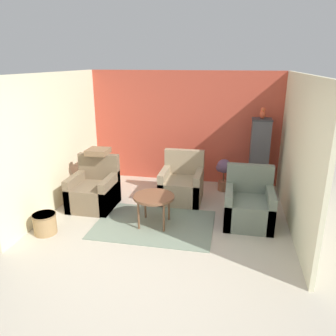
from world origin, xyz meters
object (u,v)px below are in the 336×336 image
object	(u,v)px
armchair_middle	(182,185)
parrot	(263,113)
coffee_table	(154,199)
potted_plant	(224,171)
armchair_right	(248,206)
wicker_basket	(45,223)
armchair_left	(94,191)
birdcage	(259,158)

from	to	relation	value
armchair_middle	parrot	bearing A→B (deg)	26.43
coffee_table	parrot	bearing A→B (deg)	46.62
potted_plant	coffee_table	bearing A→B (deg)	-120.89
coffee_table	parrot	world-z (taller)	parrot
coffee_table	potted_plant	xyz separation A→B (m)	(1.06, 1.77, -0.04)
armchair_right	parrot	distance (m)	1.99
coffee_table	armchair_middle	world-z (taller)	armchair_middle
parrot	armchair_middle	bearing A→B (deg)	-153.57
coffee_table	potted_plant	bearing A→B (deg)	59.11
parrot	wicker_basket	distance (m)	4.41
armchair_left	armchair_right	distance (m)	2.79
armchair_left	birdcage	xyz separation A→B (m)	(3.01, 1.35, 0.42)
wicker_basket	potted_plant	bearing A→B (deg)	41.59
armchair_middle	wicker_basket	distance (m)	2.58
birdcage	coffee_table	bearing A→B (deg)	-133.41
armchair_left	birdcage	size ratio (longest dim) A/B	0.61
armchair_middle	potted_plant	bearing A→B (deg)	39.97
armchair_right	wicker_basket	distance (m)	3.30
parrot	wicker_basket	xyz separation A→B (m)	(-3.37, -2.46, -1.46)
potted_plant	armchair_right	bearing A→B (deg)	-71.42
armchair_left	birdcage	distance (m)	3.32
armchair_left	armchair_right	world-z (taller)	same
armchair_right	armchair_middle	distance (m)	1.44
armchair_right	wicker_basket	bearing A→B (deg)	-162.49
birdcage	potted_plant	distance (m)	0.75
armchair_right	armchair_middle	world-z (taller)	same
armchair_left	armchair_middle	bearing A→B (deg)	22.11
wicker_basket	armchair_left	bearing A→B (deg)	71.91
armchair_left	wicker_basket	distance (m)	1.17
armchair_left	parrot	bearing A→B (deg)	24.25
armchair_left	wicker_basket	bearing A→B (deg)	-108.09
parrot	armchair_left	bearing A→B (deg)	-155.75
armchair_middle	potted_plant	size ratio (longest dim) A/B	1.37
armchair_left	potted_plant	size ratio (longest dim) A/B	1.37
armchair_middle	parrot	size ratio (longest dim) A/B	4.04
coffee_table	armchair_left	bearing A→B (deg)	158.82
coffee_table	wicker_basket	size ratio (longest dim) A/B	1.81
armchair_left	armchair_right	xyz separation A→B (m)	(2.79, -0.11, 0.00)
armchair_middle	potted_plant	xyz separation A→B (m)	(0.78, 0.65, 0.13)
armchair_left	armchair_middle	distance (m)	1.67
armchair_right	parrot	bearing A→B (deg)	81.52
armchair_middle	parrot	world-z (taller)	parrot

